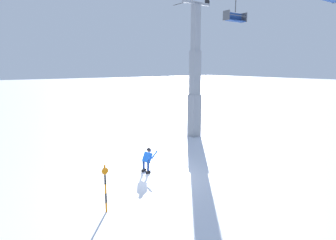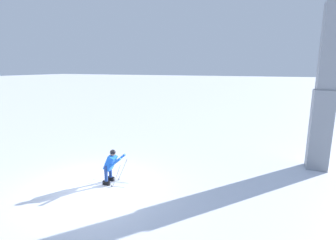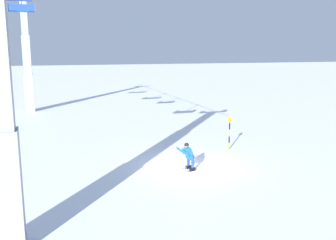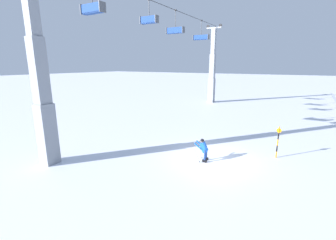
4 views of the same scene
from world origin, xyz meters
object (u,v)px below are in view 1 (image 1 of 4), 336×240
lift_tower_near (195,81)px  chairlift_seat_nearest (234,16)px  skier_carving_main (147,159)px  trail_marker_pole (105,187)px

lift_tower_near → chairlift_seat_nearest: (3.99, 0.00, 4.57)m
skier_carving_main → lift_tower_near: 9.86m
skier_carving_main → trail_marker_pole: trail_marker_pole is taller
skier_carving_main → lift_tower_near: size_ratio=0.15×
lift_tower_near → chairlift_seat_nearest: size_ratio=4.99×
lift_tower_near → chairlift_seat_nearest: 6.07m
chairlift_seat_nearest → trail_marker_pole: size_ratio=1.12×
lift_tower_near → trail_marker_pole: size_ratio=5.57×
chairlift_seat_nearest → trail_marker_pole: chairlift_seat_nearest is taller
skier_carving_main → lift_tower_near: (-4.92, 7.64, 3.84)m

